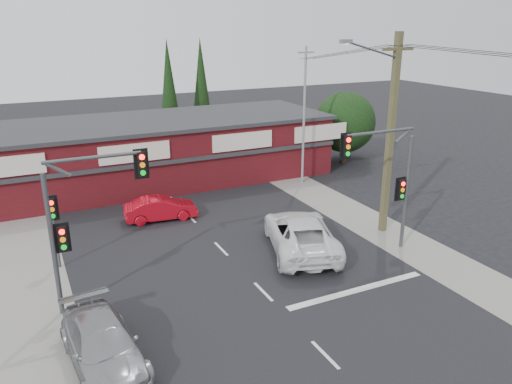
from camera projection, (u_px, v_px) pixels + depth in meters
name	position (u px, v px, depth m)	size (l,w,h in m)	color
ground	(264.00, 293.00, 20.18)	(120.00, 120.00, 0.00)	black
road_strip	(218.00, 246.00, 24.44)	(14.00, 70.00, 0.01)	black
verge_left	(30.00, 283.00, 20.90)	(3.00, 70.00, 0.02)	gray
verge_right	(359.00, 217.00, 27.96)	(3.00, 70.00, 0.02)	gray
stop_line	(357.00, 290.00, 20.35)	(6.50, 0.35, 0.01)	silver
white_suv	(301.00, 233.00, 23.73)	(2.87, 6.22, 1.73)	white
silver_suv	(103.00, 345.00, 15.70)	(2.02, 4.96, 1.44)	#989B9D
red_sedan	(161.00, 208.00, 27.51)	(1.37, 3.94, 1.30)	#B40B19
lane_dashes	(221.00, 249.00, 24.07)	(0.12, 46.75, 0.01)	silver
shop_building	(137.00, 152.00, 33.54)	(27.30, 8.40, 4.22)	#450D12
tree_cluster	(343.00, 125.00, 38.49)	(5.90, 5.10, 5.50)	#2D2116
conifer_near	(169.00, 87.00, 40.30)	(1.80, 1.80, 9.25)	#2D2116
conifer_far	(201.00, 82.00, 43.45)	(1.80, 1.80, 9.25)	#2D2116
traffic_mast_left	(80.00, 211.00, 17.96)	(3.77, 0.27, 5.97)	#47494C
traffic_mast_right	(389.00, 172.00, 22.62)	(3.96, 0.27, 5.97)	#47494C
pedestal_signal	(53.00, 217.00, 21.53)	(0.55, 0.27, 3.38)	#47494C
utility_pole	(389.00, 130.00, 24.46)	(4.38, 0.59, 10.00)	brown
steel_pole	(304.00, 114.00, 32.62)	(1.20, 0.16, 9.00)	gray
power_lines	(496.00, 60.00, 18.69)	(2.01, 29.00, 1.22)	black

